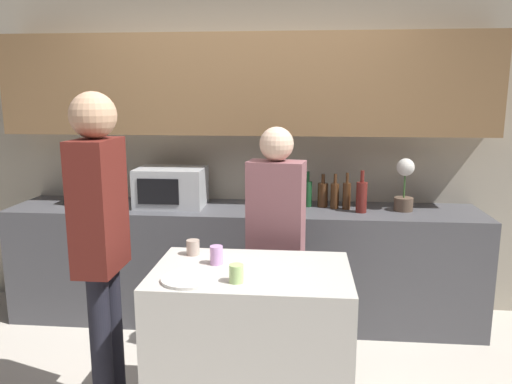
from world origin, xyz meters
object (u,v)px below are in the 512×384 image
Objects in this scene: toaster at (84,193)px; bottle_4 at (347,195)px; bottle_1 at (308,193)px; person_center at (276,231)px; plate_on_island at (188,279)px; bottle_3 at (335,195)px; person_left at (100,231)px; microwave at (171,187)px; cup_1 at (236,274)px; bottle_0 at (295,195)px; cup_2 at (216,255)px; cup_0 at (193,247)px; bottle_5 at (362,196)px; bottle_2 at (323,194)px; potted_plant at (404,185)px.

bottle_4 is at bearing 0.29° from toaster.
person_center is at bearing -103.49° from bottle_1.
bottle_4 is at bearing 60.52° from plate_on_island.
person_left is at bearing -132.91° from bottle_3.
microwave is 1.69m from cup_1.
person_left reaches higher than person_center.
toaster reaches higher than cup_1.
bottle_0 is 0.19× the size of person_center.
cup_1 is at bearing -60.63° from cup_2.
bottle_4 is at bearing 51.20° from cup_0.
cup_1 is (-0.55, -1.56, -0.07)m from bottle_3.
bottle_5 is 1.48m from cup_0.
bottle_2 is 0.15× the size of person_left.
person_center is at bearing -140.22° from potted_plant.
bottle_2 reaches higher than plate_on_island.
bottle_1 is 0.30m from bottle_4.
bottle_4 is at bearing 178.60° from potted_plant.
person_left reaches higher than bottle_3.
bottle_4 is 1.49m from cup_0.
person_left reaches higher than toaster.
bottle_5 is (0.49, -0.02, 0.00)m from bottle_0.
person_left reaches higher than bottle_2.
bottle_5 is at bearing -122.24° from person_center.
bottle_3 reaches higher than plate_on_island.
bottle_2 is 2.99× the size of cup_1.
person_center is at bearing -110.78° from bottle_2.
plate_on_island is (1.19, -1.53, -0.09)m from toaster.
toaster is at bearing -179.13° from bottle_3.
toaster is 1.94m from plate_on_island.
potted_plant is 0.72m from bottle_1.
microwave is 1.06m from bottle_1.
person_center reaches higher than microwave.
bottle_3 is at bearing 0.87° from toaster.
potted_plant is 0.43m from bottle_4.
person_center is at bearing 79.26° from cup_1.
toaster is 1.88m from bottle_2.
bottle_4 is 0.16× the size of person_left.
bottle_1 is 3.20× the size of cup_1.
bottle_4 reaches higher than toaster.
bottle_1 is 1.71m from plate_on_island.
bottle_3 is at bearing 167.56° from bottle_4.
bottle_0 is 0.25m from bottle_2.
cup_0 is (-0.75, -1.22, -0.07)m from bottle_2.
person_center is (0.44, 0.38, -0.00)m from cup_0.
microwave is 1.85× the size of bottle_4.
bottle_1 is 1.06× the size of plate_on_island.
plate_on_island is 0.26m from cup_2.
toaster is at bearing 179.87° from microwave.
bottle_1 is at bearing 70.23° from plate_on_island.
bottle_0 is 0.71m from person_center.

